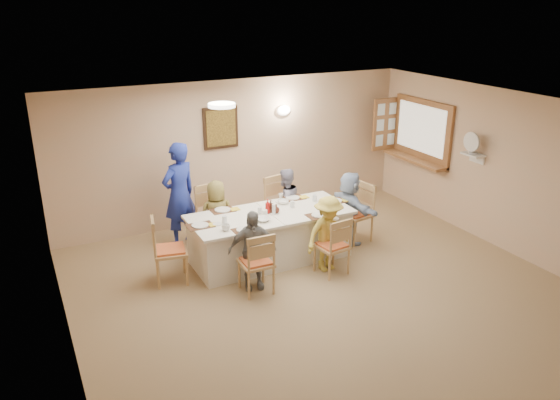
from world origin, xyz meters
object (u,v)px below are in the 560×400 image
chair_back_right (282,206)px  dining_table (270,236)px  diner_back_right (285,203)px  serving_hatch (422,131)px  diner_right_end (349,208)px  chair_front_right (332,245)px  diner_back_left (217,216)px  chair_back_left (215,217)px  diner_front_left (252,250)px  desk_fan (473,146)px  chair_left_end (170,250)px  caregiver (179,195)px  chair_right_end (356,213)px  diner_front_right (328,234)px  chair_front_left (256,261)px  condiment_ketchup (268,206)px

chair_back_right → dining_table: bearing=-138.5°
diner_back_right → chair_back_right: bearing=-101.4°
serving_hatch → diner_right_end: serving_hatch is taller
chair_front_right → diner_back_left: (-1.20, 1.48, 0.13)m
chair_back_left → diner_front_left: (-0.00, -1.48, 0.06)m
desk_fan → chair_left_end: desk_fan is taller
chair_back_left → caregiver: size_ratio=0.60×
chair_right_end → diner_front_right: size_ratio=0.85×
diner_back_left → diner_front_left: diner_back_left is taller
chair_back_right → caregiver: caregiver is taller
chair_front_left → chair_left_end: (-0.95, 0.80, 0.04)m
chair_back_right → diner_back_left: diner_back_left is taller
serving_hatch → chair_left_end: serving_hatch is taller
dining_table → desk_fan: bearing=-10.4°
chair_back_right → condiment_ketchup: 1.07m
chair_back_right → condiment_ketchup: chair_back_right is taller
desk_fan → diner_back_right: (-2.73, 1.29, -0.96)m
diner_front_right → desk_fan: bearing=-7.1°
serving_hatch → diner_back_right: 2.99m
chair_left_end → diner_front_right: (2.15, -0.68, 0.08)m
chair_front_right → chair_left_end: 2.29m
diner_back_left → diner_front_left: (0.00, -1.36, -0.01)m
chair_front_left → chair_front_right: size_ratio=1.02×
chair_front_right → chair_left_end: (-2.15, 0.80, 0.05)m
dining_table → diner_back_right: (0.60, 0.68, 0.21)m
desk_fan → chair_left_end: 5.03m
chair_left_end → chair_front_right: bearing=-99.1°
chair_right_end → condiment_ketchup: size_ratio=4.47×
diner_front_left → dining_table: bearing=60.3°
desk_fan → chair_front_right: desk_fan is taller
chair_front_left → chair_front_right: 1.20m
chair_back_left → caregiver: 0.67m
chair_right_end → caregiver: bearing=-122.3°
diner_front_left → diner_front_right: 1.20m
chair_left_end → diner_front_right: 2.26m
diner_front_left → condiment_ketchup: (0.57, 0.70, 0.30)m
chair_left_end → diner_back_right: size_ratio=0.83×
diner_back_left → caregiver: (-0.45, 0.47, 0.28)m
chair_left_end → chair_right_end: bearing=-78.7°
chair_front_right → caregiver: (-1.65, 1.95, 0.41)m
diner_right_end → condiment_ketchup: size_ratio=5.54×
chair_left_end → diner_front_left: diner_front_left is taller
chair_back_left → chair_back_right: (1.20, 0.00, -0.01)m
chair_back_left → chair_right_end: size_ratio=1.05×
dining_table → diner_right_end: size_ratio=2.04×
diner_front_right → condiment_ketchup: size_ratio=5.27×
chair_front_right → diner_back_left: diner_back_left is taller
desk_fan → condiment_ketchup: bearing=169.4°
chair_front_left → diner_front_left: size_ratio=0.80×
serving_hatch → desk_fan: size_ratio=5.00×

